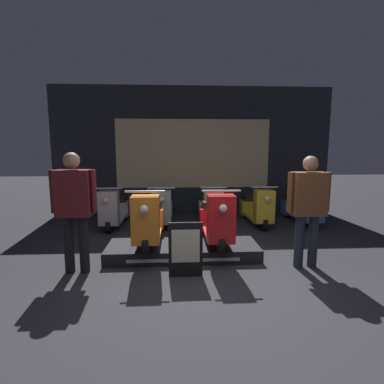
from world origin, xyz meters
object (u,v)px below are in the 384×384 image
at_px(scooter_backrow_1, 163,209).
at_px(person_right_browsing, 308,203).
at_px(scooter_backrow_2, 210,209).
at_px(scooter_display_right, 215,220).
at_px(scooter_display_left, 149,221).
at_px(scooter_backrow_4, 302,208).
at_px(person_left_browsing, 74,203).
at_px(scooter_backrow_3, 256,208).
at_px(scooter_backrow_0, 115,210).
at_px(price_sign_board, 186,249).

xyz_separation_m(scooter_backrow_1, person_right_browsing, (2.14, -2.48, 0.59)).
bearing_deg(scooter_backrow_1, scooter_backrow_2, 0.00).
bearing_deg(person_right_browsing, scooter_display_right, 152.56).
bearing_deg(person_right_browsing, scooter_display_left, 164.47).
height_order(scooter_backrow_1, scooter_backrow_4, same).
bearing_deg(person_right_browsing, person_left_browsing, 180.00).
relative_size(scooter_backrow_3, person_left_browsing, 1.01).
distance_m(scooter_backrow_1, scooter_backrow_3, 2.10).
relative_size(scooter_backrow_3, person_right_browsing, 1.04).
height_order(scooter_display_right, scooter_backrow_0, scooter_display_right).
relative_size(scooter_display_right, person_right_browsing, 1.04).
relative_size(scooter_backrow_0, scooter_backrow_1, 1.00).
relative_size(scooter_display_right, scooter_backrow_4, 1.00).
bearing_deg(scooter_backrow_0, scooter_display_left, -63.77).
relative_size(scooter_display_left, scooter_backrow_4, 1.00).
distance_m(scooter_backrow_2, price_sign_board, 2.79).
xyz_separation_m(scooter_display_right, scooter_backrow_0, (-1.97, 1.85, -0.20)).
height_order(scooter_backrow_1, price_sign_board, scooter_backrow_1).
bearing_deg(scooter_backrow_3, person_right_browsing, -89.14).
xyz_separation_m(scooter_backrow_3, scooter_backrow_4, (1.05, 0.00, 0.00)).
bearing_deg(scooter_backrow_3, scooter_backrow_0, 180.00).
xyz_separation_m(person_left_browsing, person_right_browsing, (3.21, 0.00, -0.03)).
bearing_deg(person_right_browsing, scooter_backrow_4, 67.80).
bearing_deg(scooter_backrow_4, price_sign_board, -135.30).
bearing_deg(person_left_browsing, scooter_backrow_0, 89.37).
height_order(scooter_display_left, scooter_backrow_0, scooter_display_left).
bearing_deg(scooter_backrow_1, scooter_backrow_4, 0.00).
xyz_separation_m(scooter_backrow_1, person_left_browsing, (-1.08, -2.48, 0.62)).
relative_size(scooter_backrow_1, price_sign_board, 2.24).
bearing_deg(scooter_backrow_0, scooter_display_right, -43.19).
bearing_deg(scooter_backrow_2, scooter_backrow_0, 180.00).
height_order(scooter_backrow_4, person_left_browsing, person_left_browsing).
relative_size(scooter_backrow_1, person_right_browsing, 1.04).
relative_size(scooter_backrow_0, scooter_backrow_2, 1.00).
relative_size(scooter_display_right, person_left_browsing, 1.01).
xyz_separation_m(scooter_backrow_2, price_sign_board, (-0.64, -2.71, 0.02)).
height_order(scooter_display_left, scooter_backrow_4, scooter_display_left).
bearing_deg(scooter_display_right, price_sign_board, -120.59).
relative_size(scooter_backrow_2, scooter_backrow_4, 1.00).
relative_size(scooter_backrow_2, person_right_browsing, 1.04).
xyz_separation_m(scooter_backrow_1, scooter_backrow_4, (3.15, 0.00, 0.00)).
distance_m(scooter_display_right, scooter_backrow_4, 2.90).
distance_m(scooter_backrow_0, scooter_backrow_4, 4.20).
xyz_separation_m(scooter_display_left, price_sign_board, (0.55, -0.86, -0.18)).
bearing_deg(scooter_backrow_3, person_left_browsing, -142.01).
bearing_deg(scooter_backrow_3, price_sign_board, -121.94).
distance_m(scooter_display_right, price_sign_board, 1.02).
distance_m(scooter_display_right, scooter_backrow_0, 2.71).
bearing_deg(scooter_backrow_0, scooter_backrow_3, 0.00).
bearing_deg(price_sign_board, scooter_backrow_2, 76.69).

